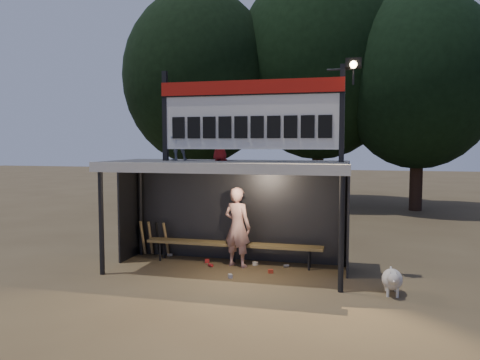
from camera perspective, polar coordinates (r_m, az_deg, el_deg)
name	(u,v)px	position (r m, az deg, el deg)	size (l,w,h in m)	color
ground	(226,270)	(10.11, -1.68, -10.95)	(80.00, 80.00, 0.00)	brown
player	(237,227)	(10.24, -0.32, -5.73)	(0.64, 0.42, 1.75)	silver
child_a	(177,139)	(10.20, -7.71, 4.94)	(0.45, 0.35, 0.92)	gray
child_b	(220,141)	(10.03, -2.40, 4.73)	(0.41, 0.26, 0.83)	#A41919
dugout_shelter	(229,183)	(10.02, -1.33, -0.35)	(5.10, 2.08, 2.32)	#373739
scoreboard_assembly	(252,112)	(9.62, 1.50, 8.26)	(4.10, 0.27, 1.99)	black
bench	(233,245)	(10.52, -0.87, -7.91)	(4.00, 0.35, 0.48)	olive
tree_left	(199,78)	(20.68, -5.02, 12.28)	(6.46, 6.46, 9.27)	black
tree_mid	(319,64)	(21.24, 9.62, 13.81)	(7.22, 7.22, 10.36)	#312315
tree_right	(419,80)	(20.18, 20.98, 11.27)	(6.08, 6.08, 8.72)	#301D15
dog	(392,279)	(8.90, 18.07, -11.44)	(0.36, 0.81, 0.49)	beige
bats	(154,238)	(11.43, -10.41, -7.00)	(0.67, 0.35, 0.84)	#A5834D
litter	(232,265)	(10.37, -0.99, -10.34)	(2.97, 1.50, 0.08)	red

